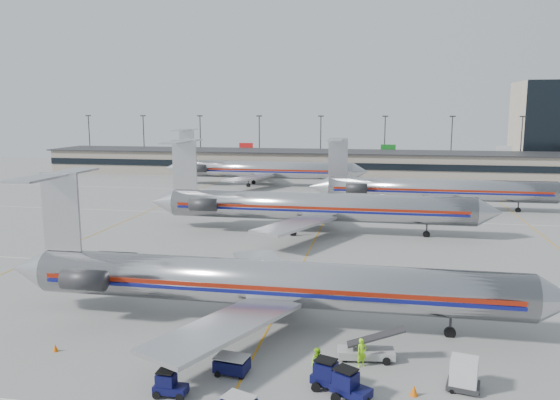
% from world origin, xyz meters
% --- Properties ---
extents(ground, '(260.00, 260.00, 0.00)m').
position_xyz_m(ground, '(0.00, 0.00, 0.00)').
color(ground, gray).
rests_on(ground, ground).
extents(apron_markings, '(160.00, 0.15, 0.02)m').
position_xyz_m(apron_markings, '(0.00, 10.00, 0.01)').
color(apron_markings, silver).
rests_on(apron_markings, ground).
extents(terminal, '(162.00, 17.00, 6.25)m').
position_xyz_m(terminal, '(0.00, 97.97, 3.16)').
color(terminal, gray).
rests_on(terminal, ground).
extents(light_mast_row, '(163.60, 0.40, 15.28)m').
position_xyz_m(light_mast_row, '(0.00, 112.00, 8.58)').
color(light_mast_row, '#38383D').
rests_on(light_mast_row, ground).
extents(jet_foreground, '(45.13, 26.57, 11.81)m').
position_xyz_m(jet_foreground, '(-0.77, -3.95, 3.43)').
color(jet_foreground, '#B9B9BE').
rests_on(jet_foreground, ground).
extents(jet_second_row, '(48.53, 28.58, 12.70)m').
position_xyz_m(jet_second_row, '(-1.06, 29.27, 3.69)').
color(jet_second_row, '#B9B9BE').
rests_on(jet_second_row, ground).
extents(jet_third_row, '(44.05, 27.09, 12.04)m').
position_xyz_m(jet_third_row, '(17.10, 50.59, 3.50)').
color(jet_third_row, '#B9B9BE').
rests_on(jet_third_row, ground).
extents(jet_back_row, '(46.28, 28.47, 12.65)m').
position_xyz_m(jet_back_row, '(-18.38, 74.38, 3.67)').
color(jet_back_row, '#B9B9BE').
rests_on(jet_back_row, ground).
extents(tug_left, '(1.98, 1.05, 1.60)m').
position_xyz_m(tug_left, '(-3.70, -15.89, 0.73)').
color(tug_left, '#090B35').
rests_on(tug_left, ground).
extents(tug_center, '(2.56, 1.86, 1.88)m').
position_xyz_m(tug_center, '(5.49, -13.26, 0.86)').
color(tug_center, '#090B35').
rests_on(tug_center, ground).
extents(tug_right, '(2.60, 2.18, 1.90)m').
position_xyz_m(tug_right, '(6.77, -14.28, 0.87)').
color(tug_right, '#090B35').
rests_on(tug_right, ground).
extents(cart_inner, '(2.28, 1.72, 1.19)m').
position_xyz_m(cart_inner, '(-0.78, -12.50, 0.63)').
color(cart_inner, '#090B35').
rests_on(cart_inner, ground).
extents(uld_container, '(2.18, 1.94, 1.99)m').
position_xyz_m(uld_container, '(13.54, -11.87, 1.01)').
color(uld_container, '#2D2D30').
rests_on(uld_container, ground).
extents(belt_loader, '(4.57, 1.83, 2.37)m').
position_xyz_m(belt_loader, '(7.71, -8.89, 0.63)').
color(belt_loader, '#9E9E9E').
rests_on(belt_loader, ground).
extents(ramp_worker_near, '(0.84, 0.78, 1.93)m').
position_xyz_m(ramp_worker_near, '(7.36, -9.97, 0.97)').
color(ramp_worker_near, '#98F216').
rests_on(ramp_worker_near, ground).
extents(ramp_worker_far, '(1.21, 1.14, 1.97)m').
position_xyz_m(ramp_worker_far, '(4.68, -12.06, 0.98)').
color(ramp_worker_far, '#93E215').
rests_on(ramp_worker_far, ground).
extents(cone_right, '(0.50, 0.50, 0.66)m').
position_xyz_m(cone_right, '(10.57, -13.16, 0.33)').
color(cone_right, '#E35E07').
rests_on(cone_right, ground).
extents(cone_left, '(0.51, 0.51, 0.53)m').
position_xyz_m(cone_left, '(-13.87, -11.59, 0.26)').
color(cone_left, '#E35E07').
rests_on(cone_left, ground).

